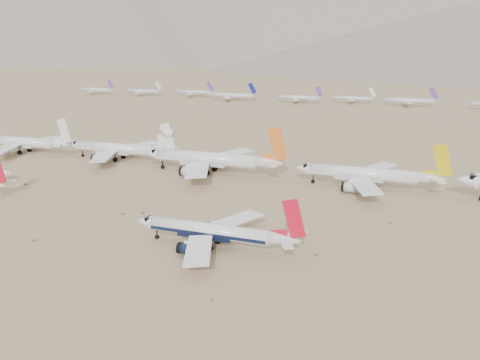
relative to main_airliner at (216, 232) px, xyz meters
The scene contains 8 objects.
ground 4.70m from the main_airliner, 102.43° to the left, with size 7000.00×7000.00×0.00m, color #967A57.
main_airliner is the anchor object (origin of this frame).
row2_gold_tail 73.05m from the main_airliner, 68.56° to the left, with size 48.80×47.72×17.37m.
row2_orange_tail 74.93m from the main_airliner, 114.77° to the left, with size 54.57×53.38×19.47m.
row2_white_trijet 107.10m from the main_airliner, 135.43° to the left, with size 48.82×47.72×17.30m.
row2_white_twin 144.21m from the main_airliner, 149.93° to the left, with size 47.58×46.55×17.00m.
distant_storage_row 317.43m from the main_airliner, 95.88° to the left, with size 465.78×52.52×13.21m.
desert_scrub 24.95m from the main_airliner, 76.72° to the right, with size 261.14×121.67×0.63m.
Camera 1 is at (50.06, -113.69, 48.85)m, focal length 40.00 mm.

